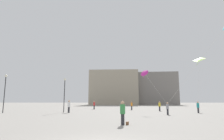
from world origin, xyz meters
name	(u,v)px	position (x,y,z in m)	size (l,w,h in m)	color
person_in_green	(123,112)	(1.05, 6.81, 0.97)	(0.38, 0.38, 1.77)	#2D2D33
person_in_orange	(132,105)	(3.31, 29.41, 0.90)	(0.36, 0.36, 1.63)	#2D2D33
person_in_teal	(198,107)	(12.37, 20.70, 0.92)	(0.36, 0.36, 1.67)	#2D2D33
person_in_white	(69,106)	(-6.57, 20.37, 1.01)	(0.40, 0.40, 1.85)	#2D2D33
person_in_red	(94,105)	(-4.25, 31.59, 0.93)	(0.37, 0.37, 1.70)	#2D2D33
person_in_yellow	(160,106)	(7.89, 25.80, 0.92)	(0.36, 0.36, 1.67)	#2D2D33
person_in_grey	(168,108)	(7.01, 17.02, 0.86)	(0.34, 0.34, 1.58)	#2D2D33
kite_cyan_delta	(224,29)	(11.81, 11.48, 9.23)	(5.32, 6.29, 8.51)	#1EB2C6
kite_magenta_diamond	(144,73)	(4.65, 20.34, 5.89)	(3.13, 4.09, 5.15)	#D12899
kite_lime_delta	(199,60)	(12.23, 18.85, 7.45)	(1.48, 2.69, 6.55)	#8CD12D
building_left_hall	(114,88)	(-1.00, 75.31, 7.06)	(20.17, 17.69, 14.11)	#A39984
building_centre_hall	(156,89)	(17.00, 74.83, 6.79)	(17.98, 11.38, 13.57)	gray
lamppost_east	(65,89)	(-7.58, 21.25, 3.49)	(0.36, 0.36, 5.24)	#2D2D30
lamppost_west	(5,87)	(-15.89, 19.43, 3.69)	(0.36, 0.36, 5.60)	#2D2D30
handbag_beside_flyer	(127,123)	(1.40, 6.91, 0.12)	(0.32, 0.14, 0.24)	brown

